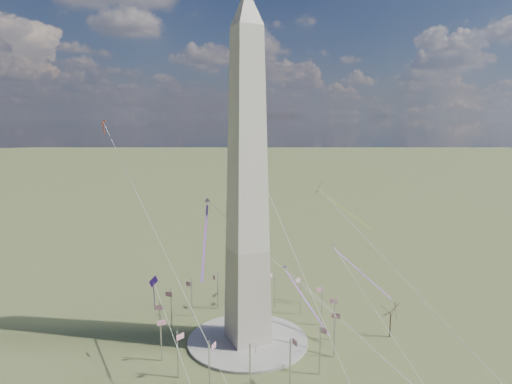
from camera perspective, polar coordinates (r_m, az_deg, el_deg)
name	(u,v)px	position (r m, az deg, el deg)	size (l,w,h in m)	color
ground	(248,342)	(144.11, -1.04, -18.18)	(2000.00, 2000.00, 0.00)	#485229
plaza	(248,340)	(143.92, -1.04, -18.04)	(36.00, 36.00, 0.80)	#A49F96
washington_monument	(247,184)	(129.10, -1.10, 1.04)	(15.56, 15.56, 100.00)	#ABA08F
flagpole_ring	(248,319)	(140.89, -1.05, -15.56)	(54.40, 54.40, 13.00)	silver
tree_near	(391,312)	(149.06, 16.50, -14.19)	(6.45, 6.45, 11.28)	#3F2D26
kite_delta_black	(322,191)	(161.01, 8.22, 0.17)	(19.15, 17.26, 17.34)	black
kite_diamond_purple	(154,285)	(128.28, -12.66, -11.26)	(1.91, 3.29, 10.19)	#451B7D
kite_streamer_left	(354,265)	(133.21, 12.11, -8.93)	(9.63, 16.84, 12.67)	#EA244C
kite_streamer_mid	(206,226)	(123.88, -6.30, -4.25)	(10.73, 23.07, 16.77)	#EA244C
kite_streamer_right	(299,289)	(150.42, 5.39, -12.04)	(4.59, 23.30, 16.04)	#EA244C
kite_small_red	(103,124)	(149.10, -18.54, 8.11)	(1.20, 1.96, 4.53)	#E9441B
kite_small_white	(238,121)	(168.05, -2.30, 8.82)	(1.22, 1.90, 4.21)	silver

